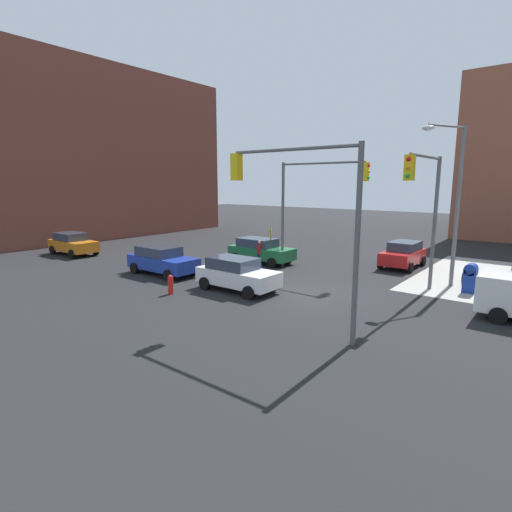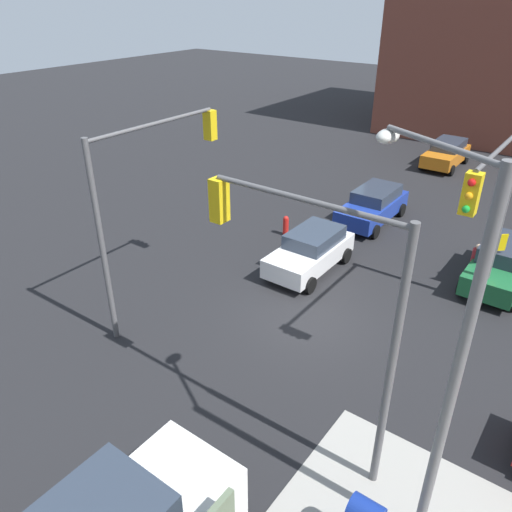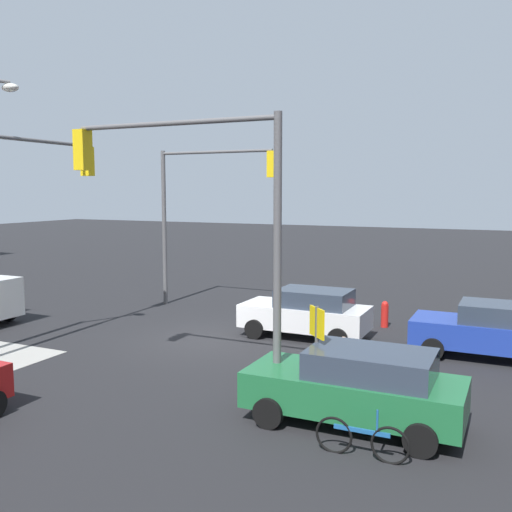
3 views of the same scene
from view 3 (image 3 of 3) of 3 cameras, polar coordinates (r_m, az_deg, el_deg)
ground_plane at (r=18.91m, az=-5.27°, el=-8.30°), size 120.00×120.00×0.00m
traffic_signal_nw_corner at (r=13.22m, az=-6.54°, el=5.65°), size 5.65×0.36×6.50m
traffic_signal_se_corner at (r=23.41m, az=-5.07°, el=5.99°), size 5.35×0.36×6.50m
traffic_signal_ne_corner at (r=18.95m, az=-21.61°, el=5.32°), size 0.36×4.73×6.50m
warning_sign_two_way at (r=12.37m, az=6.08°, el=-8.48°), size 0.48×0.48×2.40m
fire_hydrant at (r=20.88m, az=12.75°, el=-5.65°), size 0.26×0.26×0.94m
coupe_green at (r=12.21m, az=10.10°, el=-12.66°), size 4.45×2.02×1.62m
coupe_blue at (r=17.94m, az=22.86°, el=-6.84°), size 4.49×2.02×1.62m
hatchback_white at (r=18.99m, az=5.14°, el=-5.63°), size 4.17×2.02×1.62m
pedestrian_crossing at (r=13.09m, az=8.68°, el=-11.32°), size 0.36×0.36×1.63m
bicycle_at_crosswalk at (r=11.03m, az=10.52°, el=-17.60°), size 1.75×0.05×0.97m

